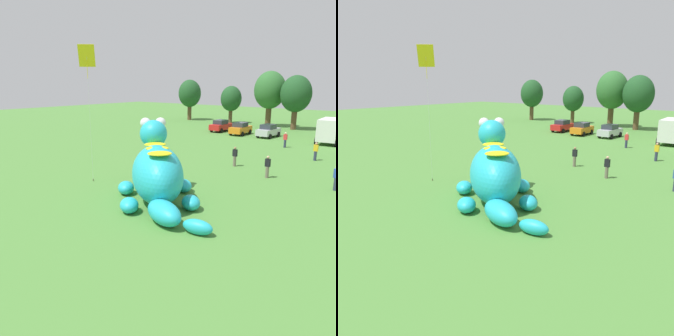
{
  "view_description": "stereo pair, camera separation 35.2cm",
  "coord_description": "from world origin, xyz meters",
  "views": [
    {
      "loc": [
        13.48,
        -15.5,
        7.07
      ],
      "look_at": [
        0.16,
        0.56,
        1.9
      ],
      "focal_mm": 37.05,
      "sensor_mm": 36.0,
      "label": 1
    },
    {
      "loc": [
        13.75,
        -15.27,
        7.07
      ],
      "look_at": [
        0.16,
        0.56,
        1.9
      ],
      "focal_mm": 37.05,
      "sensor_mm": 36.0,
      "label": 2
    }
  ],
  "objects": [
    {
      "name": "car_red",
      "position": [
        -13.1,
        28.79,
        0.86
      ],
      "size": [
        1.96,
        4.11,
        1.72
      ],
      "color": "red",
      "rests_on": "ground"
    },
    {
      "name": "car_silver",
      "position": [
        -5.4,
        28.06,
        0.86
      ],
      "size": [
        2.04,
        4.15,
        1.72
      ],
      "color": "#B7BABF",
      "rests_on": "ground"
    },
    {
      "name": "tree_far_left",
      "position": [
        -26.41,
        39.08,
        4.95
      ],
      "size": [
        4.27,
        4.27,
        7.58
      ],
      "color": "brown",
      "rests_on": "ground"
    },
    {
      "name": "spectator_wandering",
      "position": [
        -0.71,
        10.64,
        0.85
      ],
      "size": [
        0.38,
        0.26,
        1.71
      ],
      "color": "#726656",
      "rests_on": "ground"
    },
    {
      "name": "car_orange",
      "position": [
        -9.33,
        27.74,
        0.86
      ],
      "size": [
        2.11,
        4.19,
        1.72
      ],
      "color": "orange",
      "rests_on": "ground"
    },
    {
      "name": "spectator_far_side",
      "position": [
        3.93,
        17.41,
        0.85
      ],
      "size": [
        0.38,
        0.26,
        1.71
      ],
      "color": "#2D334C",
      "rests_on": "ground"
    },
    {
      "name": "giant_inflatable_creature",
      "position": [
        0.18,
        -0.43,
        1.76
      ],
      "size": [
        8.84,
        6.96,
        4.82
      ],
      "color": "#23B2C6",
      "rests_on": "ground"
    },
    {
      "name": "box_truck",
      "position": [
        2.22,
        28.49,
        1.6
      ],
      "size": [
        2.76,
        6.54,
        2.95
      ],
      "color": "#B2231E",
      "rests_on": "ground"
    },
    {
      "name": "spectator_by_cars",
      "position": [
        7.93,
        8.81,
        0.85
      ],
      "size": [
        0.38,
        0.26,
        1.71
      ],
      "color": "#2D334C",
      "rests_on": "ground"
    },
    {
      "name": "spectator_near_inflatable",
      "position": [
        -0.79,
        22.11,
        0.85
      ],
      "size": [
        0.38,
        0.26,
        1.71
      ],
      "color": "#2D334C",
      "rests_on": "ground"
    },
    {
      "name": "tree_centre_left",
      "position": [
        -5.69,
        37.84,
        5.33
      ],
      "size": [
        4.59,
        4.59,
        8.14
      ],
      "color": "brown",
      "rests_on": "ground"
    },
    {
      "name": "spectator_mid_field",
      "position": [
        3.04,
        8.89,
        0.85
      ],
      "size": [
        0.38,
        0.26,
        1.71
      ],
      "color": "#726656",
      "rests_on": "ground"
    },
    {
      "name": "ground_plane",
      "position": [
        0.0,
        0.0,
        0.0
      ],
      "size": [
        160.0,
        160.0,
        0.0
      ],
      "primitive_type": "plane",
      "color": "#4C8438"
    },
    {
      "name": "tethered_flying_kite",
      "position": [
        -6.44,
        -0.11,
        8.66
      ],
      "size": [
        1.13,
        1.13,
        9.54
      ],
      "color": "brown",
      "rests_on": "ground"
    },
    {
      "name": "tree_left",
      "position": [
        -17.62,
        39.42,
        4.24
      ],
      "size": [
        3.65,
        3.65,
        6.48
      ],
      "color": "brown",
      "rests_on": "ground"
    },
    {
      "name": "tree_mid_left",
      "position": [
        -10.32,
        38.91,
        5.8
      ],
      "size": [
        4.99,
        4.99,
        8.86
      ],
      "color": "brown",
      "rests_on": "ground"
    }
  ]
}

